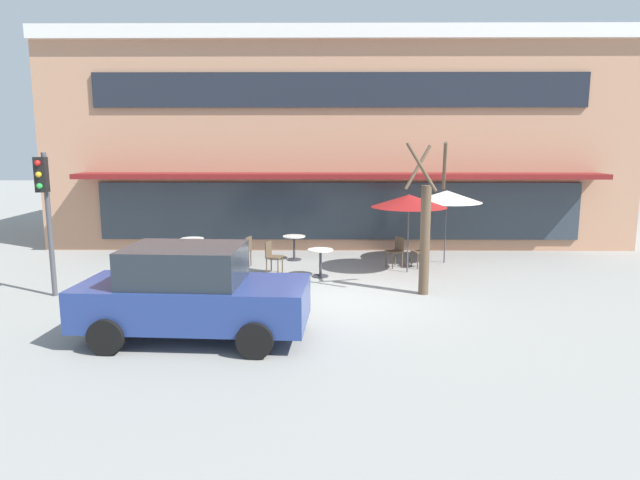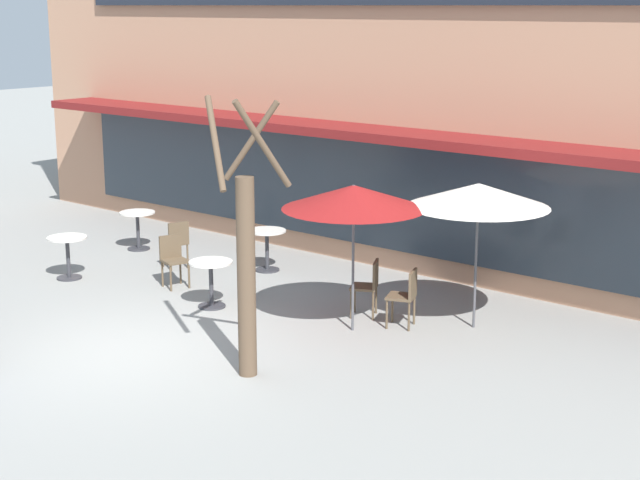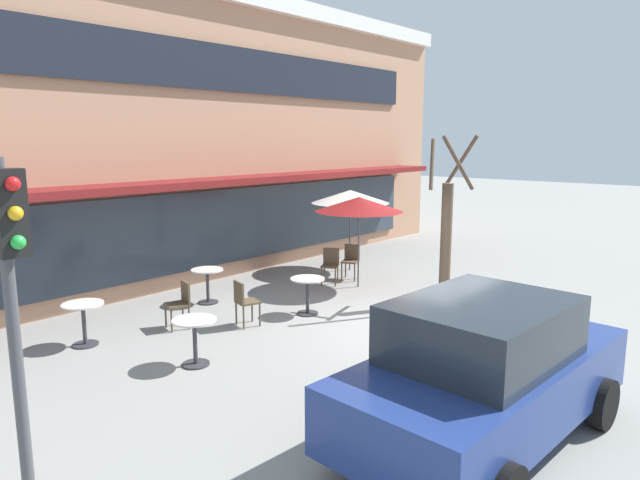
% 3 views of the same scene
% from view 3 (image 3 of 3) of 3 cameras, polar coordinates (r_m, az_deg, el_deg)
% --- Properties ---
extents(ground_plane, '(80.00, 80.00, 0.00)m').
position_cam_3_polar(ground_plane, '(11.00, 9.69, -8.93)').
color(ground_plane, gray).
extents(building_facade, '(19.91, 9.10, 7.32)m').
position_cam_3_polar(building_facade, '(17.73, -19.00, 9.86)').
color(building_facade, tan).
rests_on(building_facade, ground).
extents(cafe_table_near_wall, '(0.70, 0.70, 0.76)m').
position_cam_3_polar(cafe_table_near_wall, '(10.78, -22.57, -7.12)').
color(cafe_table_near_wall, '#333338').
rests_on(cafe_table_near_wall, ground).
extents(cafe_table_streetside, '(0.70, 0.70, 0.76)m').
position_cam_3_polar(cafe_table_streetside, '(9.34, -12.42, -9.17)').
color(cafe_table_streetside, '#333338').
rests_on(cafe_table_streetside, ground).
extents(cafe_table_by_tree, '(0.70, 0.70, 0.76)m').
position_cam_3_polar(cafe_table_by_tree, '(11.70, -1.26, -5.00)').
color(cafe_table_by_tree, '#333338').
rests_on(cafe_table_by_tree, ground).
extents(cafe_table_mid_patio, '(0.70, 0.70, 0.76)m').
position_cam_3_polar(cafe_table_mid_patio, '(12.72, -11.19, -3.96)').
color(cafe_table_mid_patio, '#333338').
rests_on(cafe_table_mid_patio, ground).
extents(patio_umbrella_green_folded, '(2.10, 2.10, 2.20)m').
position_cam_3_polar(patio_umbrella_green_folded, '(15.43, 3.04, 4.36)').
color(patio_umbrella_green_folded, '#4C4C51').
rests_on(patio_umbrella_green_folded, ground).
extents(patio_umbrella_cream_folded, '(2.10, 2.10, 2.20)m').
position_cam_3_polar(patio_umbrella_cream_folded, '(13.62, 3.92, 3.58)').
color(patio_umbrella_cream_folded, '#4C4C51').
rests_on(patio_umbrella_cream_folded, ground).
extents(cafe_chair_0, '(0.52, 0.52, 0.89)m').
position_cam_3_polar(cafe_chair_0, '(14.64, 3.11, -1.89)').
color(cafe_chair_0, brown).
rests_on(cafe_chair_0, ground).
extents(cafe_chair_1, '(0.50, 0.50, 0.89)m').
position_cam_3_polar(cafe_chair_1, '(11.06, -7.61, -5.93)').
color(cafe_chair_1, brown).
rests_on(cafe_chair_1, ground).
extents(cafe_chair_2, '(0.54, 0.54, 0.89)m').
position_cam_3_polar(cafe_chair_2, '(14.11, 1.05, -2.33)').
color(cafe_chair_2, brown).
rests_on(cafe_chair_2, ground).
extents(cafe_chair_3, '(0.49, 0.49, 0.89)m').
position_cam_3_polar(cafe_chair_3, '(11.19, -13.77, -5.95)').
color(cafe_chair_3, brown).
rests_on(cafe_chair_3, ground).
extents(parked_sedan, '(4.30, 2.20, 1.76)m').
position_cam_3_polar(parked_sedan, '(7.09, 16.15, -12.52)').
color(parked_sedan, navy).
rests_on(parked_sedan, ground).
extents(street_tree, '(1.05, 1.07, 3.65)m').
position_cam_3_polar(street_tree, '(12.50, 12.53, 0.65)').
color(street_tree, brown).
rests_on(street_tree, ground).
extents(traffic_light_pole, '(0.26, 0.44, 3.40)m').
position_cam_3_polar(traffic_light_pole, '(6.00, -28.40, -3.29)').
color(traffic_light_pole, '#47474C').
rests_on(traffic_light_pole, ground).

